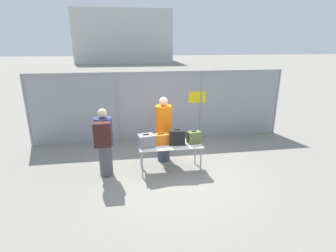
% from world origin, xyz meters
% --- Properties ---
extents(ground_plane, '(120.00, 120.00, 0.00)m').
position_xyz_m(ground_plane, '(0.00, 0.00, 0.00)').
color(ground_plane, gray).
extents(fence_section, '(8.60, 0.07, 2.35)m').
position_xyz_m(fence_section, '(0.01, 2.43, 1.23)').
color(fence_section, gray).
rests_on(fence_section, ground_plane).
extents(inspection_table, '(1.63, 0.69, 0.74)m').
position_xyz_m(inspection_table, '(-0.05, 0.04, 0.67)').
color(inspection_table, silver).
rests_on(inspection_table, ground_plane).
extents(suitcase_grey, '(0.44, 0.37, 0.34)m').
position_xyz_m(suitcase_grey, '(-0.67, 0.00, 0.90)').
color(suitcase_grey, slate).
rests_on(suitcase_grey, inspection_table).
extents(suitcase_orange, '(0.54, 0.28, 0.30)m').
position_xyz_m(suitcase_orange, '(-0.29, 0.11, 0.88)').
color(suitcase_orange, orange).
rests_on(suitcase_orange, inspection_table).
extents(suitcase_black, '(0.42, 0.28, 0.41)m').
position_xyz_m(suitcase_black, '(0.13, 0.04, 0.93)').
color(suitcase_black, black).
rests_on(suitcase_black, inspection_table).
extents(suitcase_olive, '(0.37, 0.27, 0.34)m').
position_xyz_m(suitcase_olive, '(0.58, 0.05, 0.90)').
color(suitcase_olive, '#566033').
rests_on(suitcase_olive, inspection_table).
extents(traveler_hooded, '(0.43, 0.67, 1.76)m').
position_xyz_m(traveler_hooded, '(-1.71, -0.01, 0.97)').
color(traveler_hooded, '#4C4C51').
rests_on(traveler_hooded, ground_plane).
extents(security_worker_near, '(0.46, 0.46, 1.86)m').
position_xyz_m(security_worker_near, '(-0.13, 0.70, 0.96)').
color(security_worker_near, '#383D4C').
rests_on(security_worker_near, ground_plane).
extents(utility_trailer, '(4.22, 2.37, 0.65)m').
position_xyz_m(utility_trailer, '(1.58, 4.55, 0.40)').
color(utility_trailer, '#B2B2B7').
rests_on(utility_trailer, ground_plane).
extents(distant_hangar, '(14.91, 9.65, 7.96)m').
position_xyz_m(distant_hangar, '(-1.32, 40.27, 3.98)').
color(distant_hangar, '#B2B7B2').
rests_on(distant_hangar, ground_plane).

